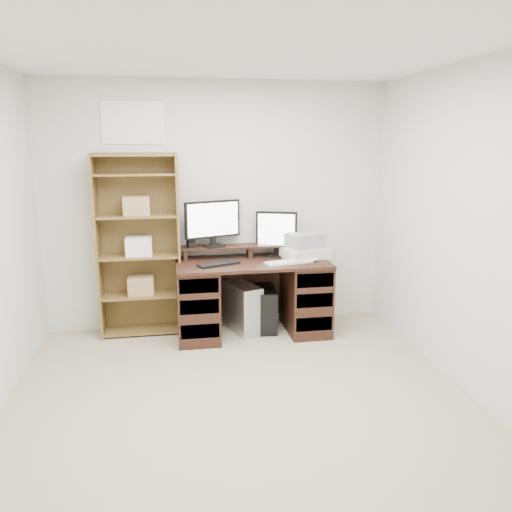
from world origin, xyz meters
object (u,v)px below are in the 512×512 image
object	(u,v)px
monitor_wide	(213,221)
monitor_small	(276,232)
desk	(252,296)
tower_black	(266,309)
printer	(305,253)
bookshelf	(139,244)
tower_silver	(242,307)

from	to	relation	value
monitor_wide	monitor_small	bearing A→B (deg)	-20.22
desk	monitor_wide	distance (m)	0.85
monitor_small	tower_black	distance (m)	0.80
printer	tower_black	size ratio (longest dim) A/B	0.94
tower_black	bookshelf	bearing A→B (deg)	178.94
desk	monitor_small	size ratio (longest dim) A/B	3.26
monitor_small	tower_silver	bearing A→B (deg)	-144.70
monitor_small	tower_silver	size ratio (longest dim) A/B	0.93
tower_silver	bookshelf	world-z (taller)	bookshelf
printer	monitor_small	bearing A→B (deg)	133.26
monitor_wide	printer	size ratio (longest dim) A/B	1.32
tower_silver	tower_black	xyz separation A→B (m)	(0.25, 0.00, -0.03)
desk	tower_silver	size ratio (longest dim) A/B	3.03
desk	bookshelf	world-z (taller)	bookshelf
tower_black	printer	bearing A→B (deg)	0.11
monitor_small	tower_black	world-z (taller)	monitor_small
printer	monitor_wide	bearing A→B (deg)	151.52
monitor_wide	bookshelf	distance (m)	0.76
tower_silver	tower_black	distance (m)	0.25
desk	monitor_wide	world-z (taller)	monitor_wide
monitor_small	tower_black	size ratio (longest dim) A/B	1.01
printer	tower_silver	xyz separation A→B (m)	(-0.64, 0.03, -0.56)
desk	printer	world-z (taller)	printer
monitor_wide	tower_black	distance (m)	1.06
tower_black	bookshelf	xyz separation A→B (m)	(-1.26, 0.14, 0.70)
desk	printer	size ratio (longest dim) A/B	3.52
monitor_small	tower_black	xyz separation A→B (m)	(-0.12, -0.11, -0.78)
printer	tower_silver	bearing A→B (deg)	158.79
desk	monitor_small	bearing A→B (deg)	33.35
monitor_wide	tower_silver	size ratio (longest dim) A/B	1.14
monitor_small	printer	world-z (taller)	monitor_small
printer	tower_black	xyz separation A→B (m)	(-0.39, 0.03, -0.58)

